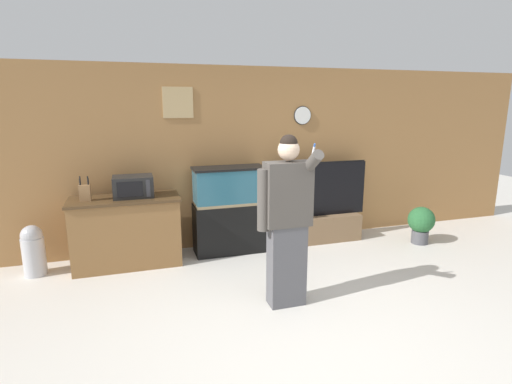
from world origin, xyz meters
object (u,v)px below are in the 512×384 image
at_px(microwave, 133,186).
at_px(trash_bin, 33,250).
at_px(aquarium_on_stand, 230,210).
at_px(potted_plant, 421,223).
at_px(knife_block, 85,193).
at_px(person_standing, 287,219).
at_px(counter_island, 127,231).
at_px(tv_on_stand, 321,218).

distance_m(microwave, trash_bin, 1.41).
xyz_separation_m(microwave, aquarium_on_stand, (1.27, 0.04, -0.43)).
bearing_deg(potted_plant, aquarium_on_stand, 169.32).
relative_size(knife_block, person_standing, 0.17).
relative_size(counter_island, tv_on_stand, 0.96).
bearing_deg(tv_on_stand, knife_block, -177.62).
distance_m(aquarium_on_stand, person_standing, 1.72).
distance_m(microwave, aquarium_on_stand, 1.34).
xyz_separation_m(tv_on_stand, potted_plant, (1.37, -0.57, -0.03)).
relative_size(counter_island, microwave, 2.76).
height_order(aquarium_on_stand, trash_bin, aquarium_on_stand).
xyz_separation_m(knife_block, tv_on_stand, (3.31, 0.14, -0.65)).
bearing_deg(microwave, trash_bin, -179.02).
bearing_deg(knife_block, microwave, 5.72).
distance_m(counter_island, potted_plant, 4.25).
height_order(knife_block, person_standing, person_standing).
bearing_deg(trash_bin, potted_plant, -5.06).
height_order(counter_island, trash_bin, counter_island).
bearing_deg(tv_on_stand, potted_plant, -22.65).
relative_size(counter_island, potted_plant, 2.43).
distance_m(microwave, potted_plant, 4.20).
xyz_separation_m(person_standing, trash_bin, (-2.69, 1.62, -0.61)).
bearing_deg(counter_island, aquarium_on_stand, 2.80).
distance_m(knife_block, tv_on_stand, 3.38).
xyz_separation_m(tv_on_stand, trash_bin, (-3.96, -0.10, -0.03)).
relative_size(person_standing, potted_plant, 3.17).
bearing_deg(counter_island, trash_bin, 179.73).
bearing_deg(trash_bin, knife_block, -3.20).
bearing_deg(counter_island, knife_block, -176.10).
xyz_separation_m(aquarium_on_stand, trash_bin, (-2.50, -0.06, -0.29)).
xyz_separation_m(knife_block, trash_bin, (-0.65, 0.04, -0.68)).
relative_size(microwave, trash_bin, 0.78).
height_order(knife_block, potted_plant, knife_block).
distance_m(knife_block, potted_plant, 4.75).
xyz_separation_m(knife_block, potted_plant, (4.68, -0.44, -0.69)).
height_order(tv_on_stand, potted_plant, tv_on_stand).
bearing_deg(person_standing, trash_bin, 148.98).
relative_size(microwave, knife_block, 1.62).
bearing_deg(knife_block, trash_bin, 176.80).
distance_m(potted_plant, trash_bin, 5.35).
height_order(microwave, aquarium_on_stand, aquarium_on_stand).
height_order(person_standing, trash_bin, person_standing).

